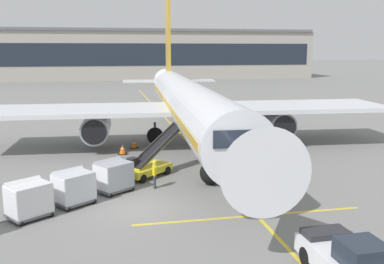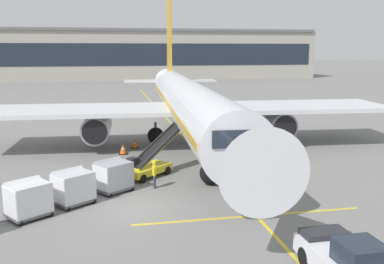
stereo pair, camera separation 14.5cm
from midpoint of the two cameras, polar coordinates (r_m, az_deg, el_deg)
ground_plane at (r=23.84m, az=-7.14°, el=-9.81°), size 600.00×600.00×0.00m
parked_airplane at (r=38.02m, az=-0.43°, el=3.78°), size 35.70×45.42×15.25m
belt_loader at (r=29.32m, az=-5.46°, el=-4.01°), size 4.74×4.38×3.21m
baggage_cart_lead at (r=26.42m, az=-10.10°, el=-5.55°), size 2.68×2.47×1.91m
baggage_cart_second at (r=24.77m, az=-15.10°, el=-6.87°), size 2.68×2.47×1.91m
baggage_cart_third at (r=23.56m, az=-20.43°, el=-8.10°), size 2.68×2.47×1.91m
pushback_tug at (r=17.41m, az=19.90°, el=-15.49°), size 2.22×4.45×1.83m
ground_crew_by_loader at (r=26.38m, az=-10.99°, el=-5.61°), size 0.44×0.44×1.74m
ground_crew_by_carts at (r=27.25m, az=-10.44°, el=-5.07°), size 0.45×0.43×1.74m
ground_crew_marshaller at (r=26.70m, az=-4.76°, el=-5.25°), size 0.32×0.56×1.74m
safety_cone_engine_keepout at (r=37.86m, az=-7.36°, el=-1.49°), size 0.68×0.68×0.77m
safety_cone_wingtip at (r=35.75m, az=-8.85°, el=-2.25°), size 0.70×0.70×0.78m
apron_guidance_line_lead_in at (r=37.90m, az=0.24°, el=-1.96°), size 0.20×110.00×0.01m
apron_guidance_line_stop_bar at (r=22.79m, az=7.74°, el=-10.80°), size 12.00×0.20×0.01m
terminal_building at (r=129.95m, az=-12.01°, el=9.86°), size 123.29×21.00×13.85m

